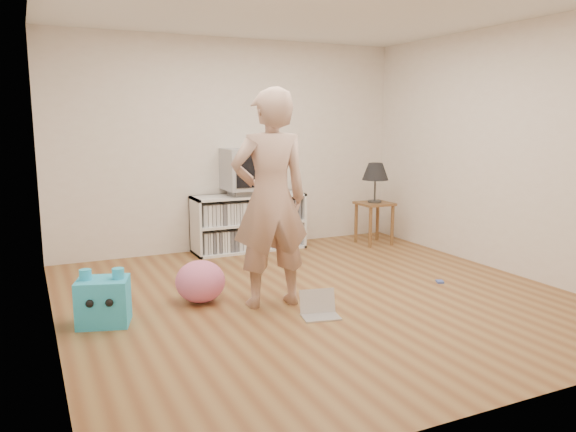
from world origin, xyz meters
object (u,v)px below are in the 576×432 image
(table_lamp, at_px, (375,173))
(plush_blue, at_px, (103,301))
(side_table, at_px, (374,212))
(plush_pink, at_px, (200,281))
(laptop, at_px, (319,309))
(crt_tv, at_px, (248,169))
(person, at_px, (270,199))
(media_unit, at_px, (248,222))
(dvd_deck, at_px, (248,192))

(table_lamp, height_order, plush_blue, table_lamp)
(side_table, xyz_separation_m, plush_pink, (-2.76, -1.35, -0.23))
(laptop, height_order, plush_blue, plush_blue)
(crt_tv, distance_m, person, 2.14)
(media_unit, bearing_deg, table_lamp, -13.39)
(side_table, height_order, table_lamp, table_lamp)
(plush_blue, height_order, plush_pink, plush_blue)
(media_unit, distance_m, dvd_deck, 0.39)
(crt_tv, bearing_deg, table_lamp, -12.75)
(side_table, relative_size, table_lamp, 1.07)
(laptop, relative_size, plush_pink, 0.78)
(table_lamp, bearing_deg, plush_pink, -154.02)
(person, bearing_deg, dvd_deck, -101.89)
(person, distance_m, plush_pink, 0.99)
(dvd_deck, distance_m, side_table, 1.69)
(person, bearing_deg, side_table, -138.38)
(crt_tv, distance_m, table_lamp, 1.66)
(laptop, bearing_deg, person, 132.10)
(crt_tv, bearing_deg, person, -106.32)
(crt_tv, relative_size, plush_pink, 1.35)
(dvd_deck, distance_m, laptop, 2.61)
(media_unit, distance_m, laptop, 2.55)
(table_lamp, distance_m, person, 2.79)
(media_unit, distance_m, person, 2.24)
(person, bearing_deg, plush_blue, -0.90)
(crt_tv, xyz_separation_m, plush_blue, (-2.00, -1.92, -0.83))
(media_unit, height_order, table_lamp, table_lamp)
(plush_blue, bearing_deg, crt_tv, 60.80)
(crt_tv, bearing_deg, plush_pink, -123.67)
(table_lamp, xyz_separation_m, plush_blue, (-3.62, -1.56, -0.75))
(media_unit, height_order, plush_pink, media_unit)
(table_lamp, distance_m, plush_pink, 3.16)
(person, distance_m, laptop, 1.02)
(media_unit, xyz_separation_m, laptop, (-0.35, -2.51, -0.29))
(media_unit, bearing_deg, person, -106.18)
(side_table, bearing_deg, media_unit, 166.61)
(dvd_deck, distance_m, person, 2.15)
(crt_tv, relative_size, side_table, 1.09)
(table_lamp, bearing_deg, crt_tv, 167.25)
(dvd_deck, xyz_separation_m, table_lamp, (1.62, -0.37, 0.21))
(crt_tv, bearing_deg, dvd_deck, 90.00)
(person, height_order, plush_blue, person)
(media_unit, height_order, laptop, media_unit)
(media_unit, height_order, crt_tv, crt_tv)
(crt_tv, distance_m, plush_blue, 2.90)
(media_unit, bearing_deg, laptop, -97.96)
(media_unit, bearing_deg, dvd_deck, -90.00)
(laptop, bearing_deg, table_lamp, 59.16)
(dvd_deck, height_order, plush_blue, dvd_deck)
(side_table, bearing_deg, laptop, -132.89)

